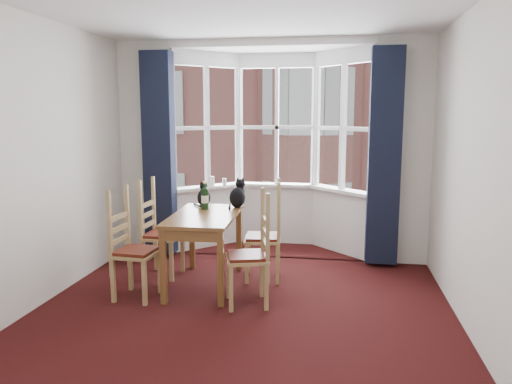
% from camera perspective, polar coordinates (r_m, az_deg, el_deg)
% --- Properties ---
extents(floor, '(4.50, 4.50, 0.00)m').
position_cam_1_polar(floor, '(4.59, -2.42, -15.15)').
color(floor, black).
rests_on(floor, ground).
extents(wall_left, '(0.00, 4.50, 4.50)m').
position_cam_1_polar(wall_left, '(5.02, -25.54, 2.68)').
color(wall_left, silver).
rests_on(wall_left, floor).
extents(wall_right, '(0.00, 4.50, 4.50)m').
position_cam_1_polar(wall_right, '(4.28, 24.69, 1.79)').
color(wall_right, silver).
rests_on(wall_right, floor).
extents(wall_near, '(4.00, 0.00, 4.00)m').
position_cam_1_polar(wall_near, '(2.09, -15.29, -4.46)').
color(wall_near, silver).
rests_on(wall_near, floor).
extents(wall_back_pier_left, '(0.70, 0.12, 2.80)m').
position_cam_1_polar(wall_back_pier_left, '(6.84, -12.31, 4.80)').
color(wall_back_pier_left, silver).
rests_on(wall_back_pier_left, floor).
extents(wall_back_pier_right, '(0.70, 0.12, 2.80)m').
position_cam_1_polar(wall_back_pier_right, '(6.41, 16.38, 4.38)').
color(wall_back_pier_right, silver).
rests_on(wall_back_pier_right, floor).
extents(bay_window, '(2.76, 0.94, 2.80)m').
position_cam_1_polar(bay_window, '(6.92, 2.13, 5.05)').
color(bay_window, white).
rests_on(bay_window, floor).
extents(curtain_left, '(0.38, 0.22, 2.60)m').
position_cam_1_polar(curtain_left, '(6.60, -11.00, 4.26)').
color(curtain_left, black).
rests_on(curtain_left, floor).
extents(curtain_right, '(0.38, 0.22, 2.60)m').
position_cam_1_polar(curtain_right, '(6.21, 14.45, 3.86)').
color(curtain_right, black).
rests_on(curtain_right, floor).
extents(dining_table, '(0.73, 1.29, 0.80)m').
position_cam_1_polar(dining_table, '(5.44, -5.92, -3.74)').
color(dining_table, brown).
rests_on(dining_table, floor).
extents(chair_left_near, '(0.43, 0.45, 0.92)m').
position_cam_1_polar(chair_left_near, '(5.28, -14.41, -6.70)').
color(chair_left_near, tan).
rests_on(chair_left_near, floor).
extents(chair_left_far, '(0.42, 0.44, 0.92)m').
position_cam_1_polar(chair_left_far, '(5.91, -11.43, -4.92)').
color(chair_left_far, tan).
rests_on(chair_left_far, floor).
extents(chair_right_near, '(0.50, 0.51, 0.92)m').
position_cam_1_polar(chair_right_near, '(4.94, 0.00, -7.51)').
color(chair_right_near, tan).
rests_on(chair_right_near, floor).
extents(chair_right_far, '(0.44, 0.46, 0.92)m').
position_cam_1_polar(chair_right_far, '(5.66, 1.70, -5.35)').
color(chair_right_far, tan).
rests_on(chair_right_far, floor).
extents(cat_left, '(0.21, 0.25, 0.30)m').
position_cam_1_polar(cat_left, '(5.90, -5.97, -0.48)').
color(cat_left, black).
rests_on(cat_left, dining_table).
extents(cat_right, '(0.23, 0.29, 0.35)m').
position_cam_1_polar(cat_right, '(5.77, -2.10, -0.44)').
color(cat_right, black).
rests_on(cat_right, dining_table).
extents(wine_bottle, '(0.08, 0.08, 0.31)m').
position_cam_1_polar(wine_bottle, '(5.66, -5.87, -0.61)').
color(wine_bottle, black).
rests_on(wine_bottle, dining_table).
extents(candle_tall, '(0.06, 0.06, 0.13)m').
position_cam_1_polar(candle_tall, '(6.98, -5.03, 1.23)').
color(candle_tall, white).
rests_on(candle_tall, bay_window).
extents(candle_short, '(0.06, 0.06, 0.11)m').
position_cam_1_polar(candle_short, '(6.97, -3.63, 1.12)').
color(candle_short, white).
rests_on(candle_short, bay_window).
extents(street, '(80.00, 80.00, 0.00)m').
position_cam_1_polar(street, '(37.20, 7.75, -3.32)').
color(street, '#333335').
rests_on(street, ground).
extents(tenement_building, '(18.40, 7.80, 15.20)m').
position_cam_1_polar(tenement_building, '(18.13, 6.62, 8.05)').
color(tenement_building, '#AA6357').
rests_on(tenement_building, street).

